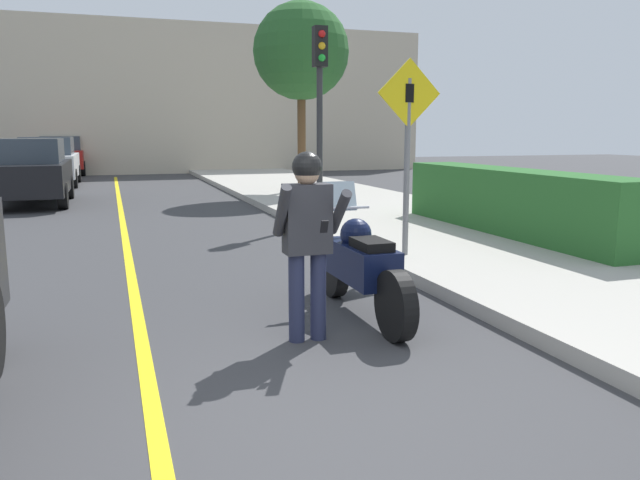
{
  "coord_description": "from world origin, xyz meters",
  "views": [
    {
      "loc": [
        -0.78,
        -3.4,
        1.82
      ],
      "look_at": [
        1.17,
        2.41,
        0.76
      ],
      "focal_mm": 35.0,
      "sensor_mm": 36.0,
      "label": 1
    }
  ],
  "objects_px": {
    "crossing_sign": "(408,139)",
    "parked_car_red": "(63,155)",
    "traffic_light": "(320,86)",
    "person_biker": "(307,228)",
    "parked_car_black": "(30,171)",
    "motorcycle": "(361,266)",
    "street_tree": "(301,52)",
    "parked_car_white": "(49,161)"
  },
  "relations": [
    {
      "from": "crossing_sign",
      "to": "parked_car_red",
      "type": "distance_m",
      "value": 22.97
    },
    {
      "from": "traffic_light",
      "to": "parked_car_red",
      "type": "bearing_deg",
      "value": 108.13
    },
    {
      "from": "crossing_sign",
      "to": "traffic_light",
      "type": "bearing_deg",
      "value": 87.96
    },
    {
      "from": "person_biker",
      "to": "crossing_sign",
      "type": "height_order",
      "value": "crossing_sign"
    },
    {
      "from": "person_biker",
      "to": "parked_car_red",
      "type": "distance_m",
      "value": 25.05
    },
    {
      "from": "parked_car_black",
      "to": "parked_car_red",
      "type": "relative_size",
      "value": 1.0
    },
    {
      "from": "motorcycle",
      "to": "street_tree",
      "type": "distance_m",
      "value": 12.65
    },
    {
      "from": "parked_car_black",
      "to": "parked_car_white",
      "type": "bearing_deg",
      "value": 90.48
    },
    {
      "from": "crossing_sign",
      "to": "parked_car_white",
      "type": "xyz_separation_m",
      "value": [
        -5.81,
        15.91,
        -0.88
      ]
    },
    {
      "from": "street_tree",
      "to": "person_biker",
      "type": "bearing_deg",
      "value": -106.64
    },
    {
      "from": "traffic_light",
      "to": "street_tree",
      "type": "bearing_deg",
      "value": 76.75
    },
    {
      "from": "street_tree",
      "to": "parked_car_red",
      "type": "xyz_separation_m",
      "value": [
        -7.23,
        12.46,
        -3.21
      ]
    },
    {
      "from": "traffic_light",
      "to": "parked_car_white",
      "type": "bearing_deg",
      "value": 116.88
    },
    {
      "from": "person_biker",
      "to": "parked_car_red",
      "type": "bearing_deg",
      "value": 98.13
    },
    {
      "from": "person_biker",
      "to": "traffic_light",
      "type": "relative_size",
      "value": 0.45
    },
    {
      "from": "parked_car_black",
      "to": "crossing_sign",
      "type": "bearing_deg",
      "value": -59.46
    },
    {
      "from": "crossing_sign",
      "to": "traffic_light",
      "type": "xyz_separation_m",
      "value": [
        0.15,
        4.16,
        0.98
      ]
    },
    {
      "from": "motorcycle",
      "to": "traffic_light",
      "type": "relative_size",
      "value": 0.61
    },
    {
      "from": "motorcycle",
      "to": "person_biker",
      "type": "height_order",
      "value": "person_biker"
    },
    {
      "from": "person_biker",
      "to": "street_tree",
      "type": "height_order",
      "value": "street_tree"
    },
    {
      "from": "parked_car_white",
      "to": "person_biker",
      "type": "bearing_deg",
      "value": -79.02
    },
    {
      "from": "traffic_light",
      "to": "parked_car_black",
      "type": "height_order",
      "value": "traffic_light"
    },
    {
      "from": "motorcycle",
      "to": "parked_car_red",
      "type": "relative_size",
      "value": 0.53
    },
    {
      "from": "street_tree",
      "to": "motorcycle",
      "type": "bearing_deg",
      "value": -104.1
    },
    {
      "from": "parked_car_red",
      "to": "traffic_light",
      "type": "bearing_deg",
      "value": -71.87
    },
    {
      "from": "parked_car_black",
      "to": "motorcycle",
      "type": "bearing_deg",
      "value": -70.1
    },
    {
      "from": "traffic_light",
      "to": "parked_car_red",
      "type": "distance_m",
      "value": 19.09
    },
    {
      "from": "crossing_sign",
      "to": "parked_car_red",
      "type": "xyz_separation_m",
      "value": [
        -5.76,
        22.21,
        -0.88
      ]
    },
    {
      "from": "person_biker",
      "to": "parked_car_black",
      "type": "height_order",
      "value": "parked_car_black"
    },
    {
      "from": "motorcycle",
      "to": "street_tree",
      "type": "bearing_deg",
      "value": 75.9
    },
    {
      "from": "motorcycle",
      "to": "parked_car_white",
      "type": "bearing_deg",
      "value": 103.54
    },
    {
      "from": "motorcycle",
      "to": "traffic_light",
      "type": "xyz_separation_m",
      "value": [
        1.64,
        6.18,
        2.21
      ]
    },
    {
      "from": "crossing_sign",
      "to": "parked_car_red",
      "type": "bearing_deg",
      "value": 104.55
    },
    {
      "from": "motorcycle",
      "to": "street_tree",
      "type": "xyz_separation_m",
      "value": [
        2.96,
        11.77,
        3.56
      ]
    },
    {
      "from": "street_tree",
      "to": "parked_car_red",
      "type": "bearing_deg",
      "value": 120.12
    },
    {
      "from": "traffic_light",
      "to": "parked_car_red",
      "type": "height_order",
      "value": "traffic_light"
    },
    {
      "from": "street_tree",
      "to": "parked_car_black",
      "type": "height_order",
      "value": "street_tree"
    },
    {
      "from": "parked_car_red",
      "to": "crossing_sign",
      "type": "bearing_deg",
      "value": -75.45
    },
    {
      "from": "traffic_light",
      "to": "parked_car_black",
      "type": "xyz_separation_m",
      "value": [
        -5.9,
        5.6,
        -1.86
      ]
    },
    {
      "from": "person_biker",
      "to": "parked_car_black",
      "type": "distance_m",
      "value": 12.84
    },
    {
      "from": "street_tree",
      "to": "parked_car_white",
      "type": "xyz_separation_m",
      "value": [
        -7.27,
        6.15,
        -3.21
      ]
    },
    {
      "from": "street_tree",
      "to": "parked_car_black",
      "type": "distance_m",
      "value": 7.9
    }
  ]
}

